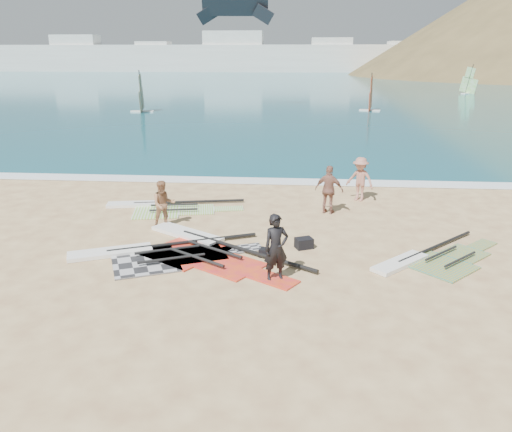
# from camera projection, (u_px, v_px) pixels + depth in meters

# --- Properties ---
(ground) EXTENTS (300.00, 300.00, 0.00)m
(ground) POSITION_uv_depth(u_px,v_px,m) (292.00, 307.00, 12.24)
(ground) COLOR #E1C284
(ground) RESTS_ON ground
(sea) EXTENTS (300.00, 240.00, 0.06)m
(sea) POSITION_uv_depth(u_px,v_px,m) (298.00, 75.00, 137.19)
(sea) COLOR #0C4B58
(sea) RESTS_ON ground
(surf_line) EXTENTS (300.00, 1.20, 0.04)m
(surf_line) POSITION_uv_depth(u_px,v_px,m) (295.00, 182.00, 23.88)
(surf_line) COLOR white
(surf_line) RESTS_ON ground
(far_town) EXTENTS (160.00, 8.00, 12.00)m
(far_town) POSITION_uv_depth(u_px,v_px,m) (247.00, 57.00, 154.03)
(far_town) COLOR white
(far_town) RESTS_ON ground
(rig_grey) EXTENTS (6.03, 3.76, 0.20)m
(rig_grey) POSITION_uv_depth(u_px,v_px,m) (152.00, 254.00, 15.31)
(rig_grey) COLOR #262629
(rig_grey) RESTS_ON ground
(rig_green) EXTENTS (5.63, 2.69, 0.20)m
(rig_green) POSITION_uv_depth(u_px,v_px,m) (163.00, 207.00, 19.92)
(rig_green) COLOR #86D231
(rig_green) RESTS_ON ground
(rig_orange) EXTENTS (4.44, 3.98, 0.20)m
(rig_orange) POSITION_uv_depth(u_px,v_px,m) (431.00, 259.00, 14.91)
(rig_orange) COLOR #EEA30E
(rig_orange) RESTS_ON ground
(rig_red) EXTENTS (5.72, 4.97, 0.21)m
(rig_red) POSITION_uv_depth(u_px,v_px,m) (205.00, 248.00, 15.78)
(rig_red) COLOR red
(rig_red) RESTS_ON ground
(gear_bag_near) EXTENTS (0.64, 0.56, 0.34)m
(gear_bag_near) POSITION_uv_depth(u_px,v_px,m) (304.00, 243.00, 15.84)
(gear_bag_near) COLOR black
(gear_bag_near) RESTS_ON ground
(gear_bag_far) EXTENTS (0.51, 0.42, 0.26)m
(gear_bag_far) POSITION_uv_depth(u_px,v_px,m) (267.00, 253.00, 15.16)
(gear_bag_far) COLOR black
(gear_bag_far) RESTS_ON ground
(person_wetsuit) EXTENTS (0.81, 0.69, 1.89)m
(person_wetsuit) POSITION_uv_depth(u_px,v_px,m) (276.00, 248.00, 13.37)
(person_wetsuit) COLOR black
(person_wetsuit) RESTS_ON ground
(beachgoer_left) EXTENTS (1.03, 0.94, 1.71)m
(beachgoer_left) POSITION_uv_depth(u_px,v_px,m) (164.00, 204.00, 17.52)
(beachgoer_left) COLOR #A06E48
(beachgoer_left) RESTS_ON ground
(beachgoer_mid) EXTENTS (1.37, 1.21, 1.84)m
(beachgoer_mid) POSITION_uv_depth(u_px,v_px,m) (360.00, 179.00, 20.72)
(beachgoer_mid) COLOR #AE705F
(beachgoer_mid) RESTS_ON ground
(beachgoer_back) EXTENTS (1.19, 0.79, 1.88)m
(beachgoer_back) POSITION_uv_depth(u_px,v_px,m) (329.00, 190.00, 19.05)
(beachgoer_back) COLOR #946151
(beachgoer_back) RESTS_ON ground
(windsurfer_left) EXTENTS (2.40, 2.84, 4.26)m
(windsurfer_left) POSITION_uv_depth(u_px,v_px,m) (141.00, 100.00, 51.18)
(windsurfer_left) COLOR white
(windsurfer_left) RESTS_ON ground
(windsurfer_centre) EXTENTS (2.26, 2.59, 3.96)m
(windsurfer_centre) POSITION_uv_depth(u_px,v_px,m) (370.00, 100.00, 52.20)
(windsurfer_centre) COLOR white
(windsurfer_centre) RESTS_ON ground
(windsurfer_right) EXTENTS (2.24, 2.24, 4.30)m
(windsurfer_right) POSITION_uv_depth(u_px,v_px,m) (469.00, 85.00, 73.39)
(windsurfer_right) COLOR white
(windsurfer_right) RESTS_ON ground
(kitesurf_kite) EXTENTS (8.26, 1.47, 2.60)m
(kitesurf_kite) POSITION_uv_depth(u_px,v_px,m) (235.00, 10.00, 52.32)
(kitesurf_kite) COLOR black
(kitesurf_kite) RESTS_ON ground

